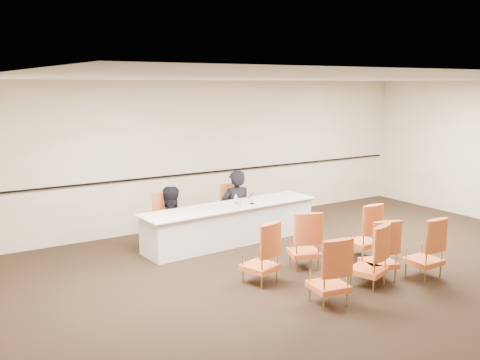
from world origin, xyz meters
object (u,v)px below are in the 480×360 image
drinking_glass (242,202)px  aud_chair_extra (379,249)px  aud_chair_back_right (424,247)px  aud_chair_back_left (329,270)px  aud_chair_front_mid (304,239)px  aud_chair_back_mid (369,255)px  aud_chair_front_left (260,252)px  panelist_main_chair (236,208)px  coffee_cup (271,198)px  panelist_main (236,213)px  panelist_second (169,230)px  microphone (252,198)px  panel_table (231,224)px  aud_chair_front_right (363,230)px  water_bottle (236,200)px  panelist_second_chair (169,220)px

drinking_glass → aud_chair_extra: bearing=-76.6°
aud_chair_back_right → aud_chair_back_left: bearing=179.1°
aud_chair_front_mid → aud_chair_back_mid: same height
aud_chair_front_mid → aud_chair_extra: (0.64, -1.00, 0.00)m
drinking_glass → aud_chair_back_mid: size_ratio=0.11×
aud_chair_front_left → drinking_glass: bearing=47.6°
panelist_main_chair → coffee_cup: panelist_main_chair is taller
panelist_main → aud_chair_front_mid: (-0.20, -2.40, 0.09)m
panelist_second → microphone: panelist_second is taller
aud_chair_front_mid → aud_chair_back_left: bearing=-94.5°
panel_table → aud_chair_front_right: size_ratio=3.72×
panelist_main_chair → aud_chair_front_left: bearing=-118.4°
coffee_cup → aud_chair_extra: aud_chair_extra is taller
aud_chair_back_right → panelist_main: bearing=105.4°
panelist_main → aud_chair_back_right: 3.86m
panelist_second → water_bottle: 1.34m
panelist_main → water_bottle: (-0.40, -0.65, 0.43)m
panelist_second → aud_chair_back_left: (0.66, -3.60, 0.19)m
aud_chair_front_left → water_bottle: bearing=51.3°
drinking_glass → aud_chair_front_right: aud_chair_front_right is taller
panelist_main → aud_chair_front_right: size_ratio=1.83×
microphone → aud_chair_back_left: size_ratio=0.26×
aud_chair_back_mid → aud_chair_extra: (0.37, 0.14, 0.00)m
panel_table → aud_chair_back_left: aud_chair_back_left is taller
panelist_second → aud_chair_back_mid: panelist_second is taller
panelist_second → aud_chair_back_mid: (1.57, -3.44, 0.19)m
aud_chair_extra → drinking_glass: bearing=120.1°
panel_table → microphone: 0.63m
panelist_main → aud_chair_front_right: (0.99, -2.52, 0.09)m
aud_chair_back_left → aud_chair_front_mid: bearing=72.9°
panelist_second → aud_chair_extra: bearing=133.2°
aud_chair_front_left → aud_chair_front_right: (2.17, 0.05, 0.00)m
aud_chair_front_mid → aud_chair_back_right: bearing=-23.4°
panelist_second_chair → aud_chair_back_mid: same height
panel_table → aud_chair_front_mid: (0.26, -1.83, 0.12)m
coffee_cup → aud_chair_back_mid: size_ratio=0.13×
aud_chair_front_mid → panel_table: bearing=119.6°
aud_chair_front_left → aud_chair_front_mid: 0.99m
panelist_main → water_bottle: size_ratio=8.22×
panelist_second_chair → aud_chair_extra: bearing=-63.3°
panelist_main_chair → aud_chair_back_mid: bearing=-92.6°
panel_table → aud_chair_front_left: aud_chair_front_left is taller
panelist_main → drinking_glass: size_ratio=17.42×
coffee_cup → aud_chair_extra: (0.05, -2.73, -0.29)m
microphone → aud_chair_extra: 2.77m
microphone → drinking_glass: bearing=154.4°
microphone → water_bottle: microphone is taller
aud_chair_back_mid → aud_chair_extra: 0.39m
panelist_main_chair → panelist_second_chair: 1.50m
microphone → aud_chair_front_mid: bearing=-87.9°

